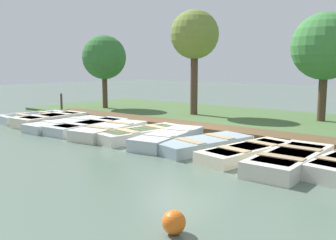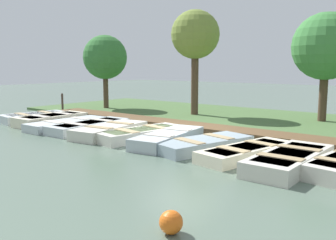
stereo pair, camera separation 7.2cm
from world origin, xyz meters
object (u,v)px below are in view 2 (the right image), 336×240
rowboat_7 (204,144)px  rowboat_9 (290,160)px  park_tree_center (326,47)px  rowboat_2 (67,124)px  rowboat_6 (168,138)px  rowboat_0 (34,117)px  park_tree_far_left (105,58)px  rowboat_8 (247,152)px  rowboat_5 (142,134)px  rowboat_4 (110,130)px  buoy (171,222)px  park_tree_left (195,36)px  mooring_post_near (62,103)px  rowboat_1 (51,119)px  rowboat_3 (89,126)px

rowboat_7 → rowboat_9: rowboat_9 is taller
park_tree_center → rowboat_2: bearing=-44.8°
rowboat_6 → park_tree_center: size_ratio=0.72×
rowboat_0 → park_tree_far_left: bearing=-163.7°
rowboat_6 → rowboat_8: rowboat_6 is taller
rowboat_5 → rowboat_8: 4.04m
rowboat_5 → park_tree_center: (-7.44, 3.71, 3.10)m
rowboat_8 → park_tree_far_left: (-5.07, -11.50, 2.78)m
rowboat_9 → rowboat_2: bearing=-91.2°
rowboat_2 → rowboat_5: 3.91m
rowboat_4 → buoy: bearing=46.2°
rowboat_8 → park_tree_left: bearing=-124.4°
rowboat_2 → rowboat_7: bearing=90.3°
rowboat_2 → rowboat_5: rowboat_5 is taller
rowboat_6 → park_tree_left: size_ratio=0.66×
rowboat_6 → buoy: 6.54m
rowboat_0 → mooring_post_near: (-2.51, -1.41, 0.35)m
rowboat_5 → rowboat_9: 5.36m
rowboat_1 → rowboat_5: rowboat_1 is taller
rowboat_5 → park_tree_far_left: (-4.99, -7.46, 2.76)m
rowboat_5 → rowboat_8: (0.09, 4.04, -0.02)m
buoy → park_tree_center: bearing=-172.4°
rowboat_2 → mooring_post_near: size_ratio=3.18×
rowboat_8 → park_tree_center: bearing=-167.0°
rowboat_1 → rowboat_4: size_ratio=0.96×
park_tree_far_left → park_tree_left: size_ratio=0.82×
rowboat_8 → park_tree_center: size_ratio=0.70×
rowboat_3 → rowboat_1: bearing=-92.4°
rowboat_9 → buoy: (4.70, 0.03, -0.02)m
rowboat_2 → rowboat_6: 5.12m
rowboat_4 → park_tree_left: bearing=177.4°
park_tree_center → rowboat_1: bearing=-49.7°
rowboat_2 → rowboat_9: 9.25m
rowboat_7 → mooring_post_near: (-2.48, -10.61, 0.36)m
rowboat_6 → rowboat_7: bearing=79.6°
rowboat_5 → buoy: 7.39m
rowboat_6 → park_tree_center: bearing=151.4°
rowboat_5 → rowboat_7: (0.04, 2.60, -0.01)m
park_tree_center → park_tree_far_left: bearing=-77.6°
rowboat_2 → park_tree_left: (-6.02, 2.03, 3.74)m
rowboat_8 → park_tree_far_left: bearing=-103.4°
rowboat_5 → park_tree_far_left: size_ratio=0.80×
rowboat_5 → park_tree_far_left: 9.39m
rowboat_0 → rowboat_7: size_ratio=0.90×
rowboat_3 → buoy: size_ratio=9.53×
mooring_post_near → park_tree_left: 7.76m
rowboat_3 → buoy: 9.51m
rowboat_6 → rowboat_9: rowboat_9 is taller
rowboat_3 → rowboat_6: (-0.04, 3.93, 0.02)m
rowboat_4 → mooring_post_near: 7.25m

